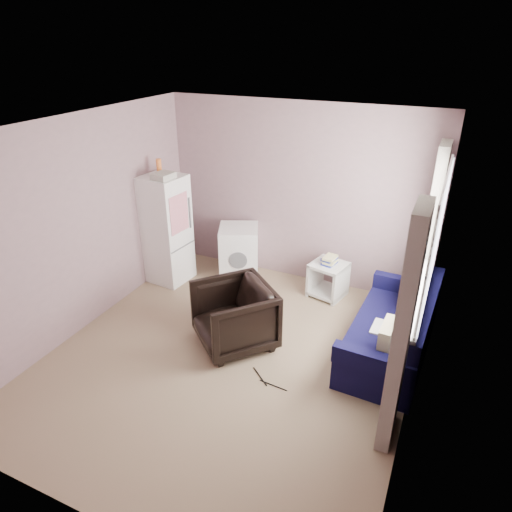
% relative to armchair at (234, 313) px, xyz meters
% --- Properties ---
extents(room, '(3.84, 4.24, 2.54)m').
position_rel_armchair_xyz_m(room, '(0.08, -0.24, 0.84)').
color(room, '#988063').
rests_on(room, ground).
extents(armchair, '(1.10, 1.10, 0.83)m').
position_rel_armchair_xyz_m(armchair, '(0.00, 0.00, 0.00)').
color(armchair, black).
rests_on(armchair, ground).
extents(fridge, '(0.59, 0.58, 1.76)m').
position_rel_armchair_xyz_m(fridge, '(-1.56, 1.01, 0.37)').
color(fridge, white).
rests_on(fridge, ground).
extents(washing_machine, '(0.72, 0.72, 0.77)m').
position_rel_armchair_xyz_m(washing_machine, '(-0.68, 1.50, -0.01)').
color(washing_machine, white).
rests_on(washing_machine, ground).
extents(side_table, '(0.53, 0.53, 0.60)m').
position_rel_armchair_xyz_m(side_table, '(0.67, 1.49, -0.13)').
color(side_table, silver).
rests_on(side_table, ground).
extents(sofa, '(0.87, 1.79, 0.78)m').
position_rel_armchair_xyz_m(sofa, '(1.70, 0.54, -0.13)').
color(sofa, black).
rests_on(sofa, ground).
extents(window_dressing, '(0.17, 2.62, 2.18)m').
position_rel_armchair_xyz_m(window_dressing, '(1.85, 0.45, 0.69)').
color(window_dressing, white).
rests_on(window_dressing, ground).
extents(floor_cables, '(0.46, 0.21, 0.01)m').
position_rel_armchair_xyz_m(floor_cables, '(0.59, -0.44, -0.41)').
color(floor_cables, black).
rests_on(floor_cables, ground).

